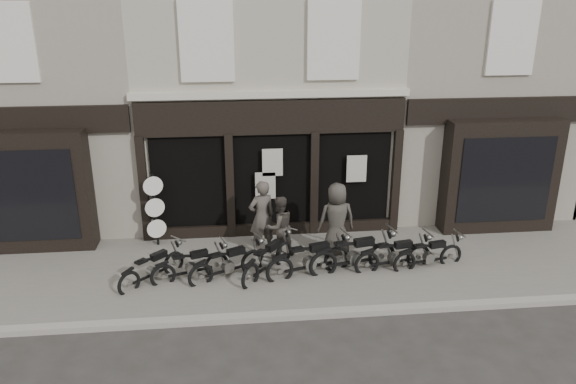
{
  "coord_description": "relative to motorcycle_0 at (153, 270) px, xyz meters",
  "views": [
    {
      "loc": [
        -1.06,
        -11.53,
        6.6
      ],
      "look_at": [
        0.29,
        1.6,
        1.83
      ],
      "focal_mm": 35.0,
      "sensor_mm": 36.0,
      "label": 1
    }
  ],
  "objects": [
    {
      "name": "neighbour_left",
      "position": [
        -3.32,
        5.36,
        3.68
      ],
      "size": [
        5.6,
        6.73,
        8.34
      ],
      "color": "gray",
      "rests_on": "ground"
    },
    {
      "name": "man_right",
      "position": [
        4.55,
        0.92,
        0.72
      ],
      "size": [
        0.99,
        0.68,
        1.93
      ],
      "primitive_type": "imported",
      "rotation": [
        0.0,
        0.0,
        3.22
      ],
      "color": "#3B3731",
      "rests_on": "pavement"
    },
    {
      "name": "motorcycle_7",
      "position": [
        6.72,
        0.01,
        0.0
      ],
      "size": [
        1.89,
        0.68,
        0.92
      ],
      "rotation": [
        0.0,
        0.0,
        0.21
      ],
      "color": "black",
      "rests_on": "ground"
    },
    {
      "name": "motorcycle_5",
      "position": [
        4.84,
        0.04,
        0.07
      ],
      "size": [
        2.26,
        0.82,
        1.1
      ],
      "rotation": [
        0.0,
        0.0,
        0.22
      ],
      "color": "black",
      "rests_on": "ground"
    },
    {
      "name": "motorcycle_2",
      "position": [
        1.77,
        -0.0,
        0.02
      ],
      "size": [
        1.87,
        1.14,
        0.97
      ],
      "rotation": [
        0.0,
        0.0,
        0.46
      ],
      "color": "black",
      "rests_on": "ground"
    },
    {
      "name": "motorcycle_6",
      "position": [
        5.84,
        0.01,
        0.02
      ],
      "size": [
        2.03,
        0.66,
        0.98
      ],
      "rotation": [
        0.0,
        0.0,
        0.18
      ],
      "color": "black",
      "rests_on": "ground"
    },
    {
      "name": "pavement",
      "position": [
        3.03,
        0.36,
        -0.3
      ],
      "size": [
        30.0,
        4.2,
        0.12
      ],
      "primitive_type": "cube",
      "color": "#69645C",
      "rests_on": "ground_plane"
    },
    {
      "name": "neighbour_right",
      "position": [
        9.38,
        5.36,
        3.68
      ],
      "size": [
        5.6,
        6.73,
        8.34
      ],
      "color": "gray",
      "rests_on": "ground"
    },
    {
      "name": "man_left",
      "position": [
        2.66,
        1.27,
        0.73
      ],
      "size": [
        0.83,
        0.69,
        1.95
      ],
      "primitive_type": "imported",
      "rotation": [
        0.0,
        0.0,
        3.51
      ],
      "color": "#49423C",
      "rests_on": "pavement"
    },
    {
      "name": "motorcycle_3",
      "position": [
        2.74,
        0.1,
        0.03
      ],
      "size": [
        1.48,
        1.76,
        0.99
      ],
      "rotation": [
        0.0,
        0.0,
        0.9
      ],
      "color": "black",
      "rests_on": "ground"
    },
    {
      "name": "motorcycle_0",
      "position": [
        0.0,
        0.0,
        0.0
      ],
      "size": [
        1.5,
        1.51,
        0.92
      ],
      "rotation": [
        0.0,
        0.0,
        0.79
      ],
      "color": "black",
      "rests_on": "ground"
    },
    {
      "name": "central_building",
      "position": [
        3.03,
        5.41,
        3.72
      ],
      "size": [
        7.3,
        6.22,
        8.34
      ],
      "color": "#A7A18F",
      "rests_on": "ground"
    },
    {
      "name": "kerb",
      "position": [
        3.03,
        -1.79,
        -0.3
      ],
      "size": [
        30.0,
        0.25,
        0.13
      ],
      "primitive_type": "cube",
      "color": "gray",
      "rests_on": "ground_plane"
    },
    {
      "name": "advert_sign_post",
      "position": [
        -0.11,
        1.95,
        0.67
      ],
      "size": [
        0.5,
        0.33,
        2.13
      ],
      "rotation": [
        0.0,
        0.0,
        0.34
      ],
      "color": "black",
      "rests_on": "ground"
    },
    {
      "name": "man_centre",
      "position": [
        3.09,
        0.98,
        0.56
      ],
      "size": [
        0.97,
        0.88,
        1.62
      ],
      "primitive_type": "imported",
      "rotation": [
        0.0,
        0.0,
        3.57
      ],
      "color": "#3D3631",
      "rests_on": "pavement"
    },
    {
      "name": "motorcycle_1",
      "position": [
        0.9,
        0.04,
        0.0
      ],
      "size": [
        1.84,
        0.93,
        0.92
      ],
      "rotation": [
        0.0,
        0.0,
        0.36
      ],
      "color": "black",
      "rests_on": "ground"
    },
    {
      "name": "ground_plane",
      "position": [
        3.03,
        -0.54,
        -0.36
      ],
      "size": [
        90.0,
        90.0,
        0.0
      ],
      "primitive_type": "plane",
      "color": "#2D2B28",
      "rests_on": "ground"
    },
    {
      "name": "motorcycle_4",
      "position": [
        3.73,
        -0.08,
        0.06
      ],
      "size": [
        2.16,
        0.95,
        1.06
      ],
      "rotation": [
        0.0,
        0.0,
        0.3
      ],
      "color": "black",
      "rests_on": "ground"
    }
  ]
}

